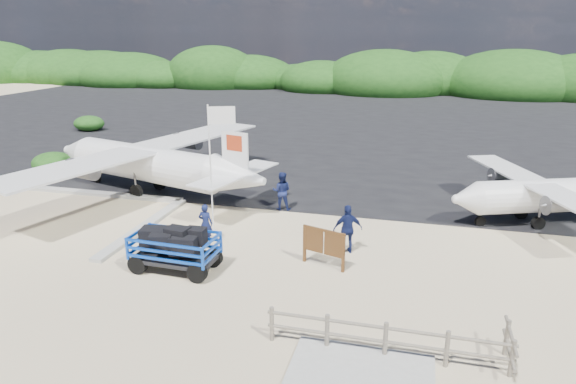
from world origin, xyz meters
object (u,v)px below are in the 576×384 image
signboard (323,266)px  crew_c (348,229)px  crew_a (206,223)px  baggage_cart (177,270)px  flagpole (214,231)px  aircraft_small (249,112)px  crew_b (282,191)px  aircraft_large (562,138)px

signboard → crew_c: bearing=84.8°
signboard → crew_a: size_ratio=1.12×
baggage_cart → flagpole: flagpole is taller
baggage_cart → aircraft_small: aircraft_small is taller
aircraft_small → crew_a: bearing=84.3°
crew_b → aircraft_large: aircraft_large is taller
flagpole → signboard: size_ratio=2.98×
aircraft_small → crew_c: bearing=93.2°
crew_b → crew_c: crew_c is taller
signboard → crew_c: size_ratio=0.94×
flagpole → crew_a: bearing=-81.5°
baggage_cart → flagpole: bearing=94.3°
baggage_cart → crew_c: size_ratio=1.68×
aircraft_large → aircraft_small: 28.24m
baggage_cart → crew_a: size_ratio=1.99×
crew_c → flagpole: bearing=-26.7°
signboard → aircraft_small: aircraft_small is taller
crew_a → crew_b: size_ratio=0.87×
flagpole → aircraft_large: bearing=52.9°
baggage_cart → crew_b: crew_b is taller
baggage_cart → crew_c: crew_c is taller
flagpole → aircraft_large: flagpole is taller
flagpole → signboard: bearing=-22.8°
aircraft_large → aircraft_small: bearing=3.4°
crew_c → aircraft_large: size_ratio=0.12×
signboard → aircraft_large: size_ratio=0.11×
crew_b → crew_c: (3.64, -4.01, 0.03)m
flagpole → aircraft_large: (18.65, 24.64, 0.00)m
crew_b → crew_c: 5.41m
aircraft_large → baggage_cart: bearing=73.0°
flagpole → crew_c: 5.79m
signboard → crew_b: bearing=137.8°
signboard → crew_b: crew_b is taller
crew_a → aircraft_large: aircraft_large is taller
signboard → crew_b: 6.27m
signboard → baggage_cart: bearing=-143.7°
signboard → aircraft_small: size_ratio=0.22×
flagpole → crew_b: (2.04, 3.32, 0.91)m
crew_a → crew_c: bearing=-174.1°
flagpole → aircraft_large: 30.90m
crew_a → crew_b: bearing=-111.5°
aircraft_large → crew_c: bearing=79.0°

